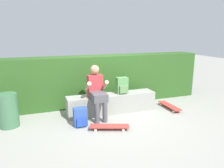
{
  "coord_description": "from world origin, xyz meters",
  "views": [
    {
      "loc": [
        -1.72,
        -4.45,
        1.94
      ],
      "look_at": [
        -0.02,
        0.23,
        0.74
      ],
      "focal_mm": 34.43,
      "sensor_mm": 36.0,
      "label": 1
    }
  ],
  "objects": [
    {
      "name": "skateboard_beside_bench",
      "position": [
        1.51,
        0.02,
        0.07
      ],
      "size": [
        0.2,
        0.8,
        0.09
      ],
      "color": "#BC3833",
      "rests_on": "ground"
    },
    {
      "name": "bench_main",
      "position": [
        0.0,
        0.31,
        0.23
      ],
      "size": [
        2.21,
        0.42,
        0.47
      ],
      "color": "gray",
      "rests_on": "ground"
    },
    {
      "name": "trash_bin",
      "position": [
        -2.32,
        0.25,
        0.36
      ],
      "size": [
        0.4,
        0.4,
        0.72
      ],
      "color": "#3D6B47",
      "rests_on": "ground"
    },
    {
      "name": "backpack_on_bench",
      "position": [
        0.27,
        0.3,
        0.66
      ],
      "size": [
        0.28,
        0.23,
        0.4
      ],
      "color": "#51894C",
      "rests_on": "bench_main"
    },
    {
      "name": "hedge_row",
      "position": [
        -0.31,
        1.15,
        0.66
      ],
      "size": [
        6.39,
        0.62,
        1.33
      ],
      "color": "#29501D",
      "rests_on": "ground"
    },
    {
      "name": "skateboard_near_person",
      "position": [
        -0.38,
        -0.62,
        0.07
      ],
      "size": [
        0.82,
        0.46,
        0.09
      ],
      "color": "#BC3833",
      "rests_on": "ground"
    },
    {
      "name": "backpack_on_ground",
      "position": [
        -0.9,
        -0.24,
        0.19
      ],
      "size": [
        0.28,
        0.23,
        0.4
      ],
      "color": "#2D4C99",
      "rests_on": "ground"
    },
    {
      "name": "ground_plane",
      "position": [
        0.0,
        0.0,
        0.0
      ],
      "size": [
        24.0,
        24.0,
        0.0
      ],
      "primitive_type": "plane",
      "color": "gray"
    },
    {
      "name": "person_skater",
      "position": [
        -0.44,
        0.1,
        0.66
      ],
      "size": [
        0.49,
        0.62,
        1.22
      ],
      "color": "#B73338",
      "rests_on": "ground"
    }
  ]
}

